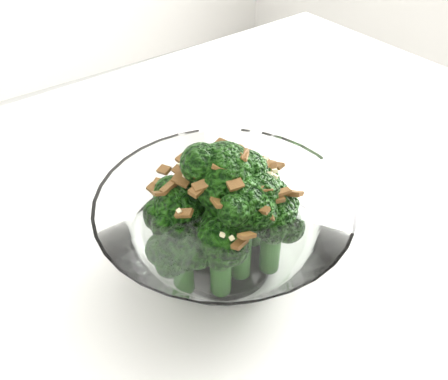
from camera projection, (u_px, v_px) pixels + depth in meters
table at (183, 271)px, 0.60m from camera, size 1.23×0.84×0.75m
broccoli_dish at (224, 226)px, 0.48m from camera, size 0.24×0.24×0.15m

